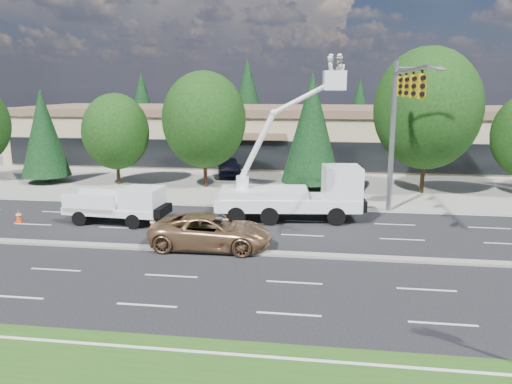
# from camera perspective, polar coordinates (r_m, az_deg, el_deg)

# --- Properties ---
(ground) EXTENTS (140.00, 140.00, 0.00)m
(ground) POSITION_cam_1_polar(r_m,az_deg,el_deg) (23.66, -7.34, -6.70)
(ground) COLOR black
(ground) RESTS_ON ground
(concrete_apron) EXTENTS (140.00, 22.00, 0.01)m
(concrete_apron) POSITION_cam_1_polar(r_m,az_deg,el_deg) (42.70, -0.27, 1.81)
(concrete_apron) COLOR gray
(concrete_apron) RESTS_ON ground
(road_median) EXTENTS (120.00, 0.55, 0.12)m
(road_median) POSITION_cam_1_polar(r_m,az_deg,el_deg) (23.64, -7.34, -6.56)
(road_median) COLOR gray
(road_median) RESTS_ON ground
(strip_mall) EXTENTS (50.40, 15.40, 5.50)m
(strip_mall) POSITION_cam_1_polar(r_m,az_deg,el_deg) (52.14, 1.32, 6.78)
(strip_mall) COLOR tan
(strip_mall) RESTS_ON ground
(tree_front_b) EXTENTS (3.78, 3.78, 7.44)m
(tree_front_b) POSITION_cam_1_polar(r_m,az_deg,el_deg) (42.89, -23.12, 6.27)
(tree_front_b) COLOR #332114
(tree_front_b) RESTS_ON ground
(tree_front_c) EXTENTS (5.09, 5.09, 7.07)m
(tree_front_c) POSITION_cam_1_polar(r_m,az_deg,el_deg) (40.12, -15.73, 6.66)
(tree_front_c) COLOR #332114
(tree_front_c) RESTS_ON ground
(tree_front_d) EXTENTS (6.28, 6.28, 8.71)m
(tree_front_d) POSITION_cam_1_polar(r_m,az_deg,el_deg) (37.78, -5.94, 8.21)
(tree_front_d) COLOR #332114
(tree_front_d) RESTS_ON ground
(tree_front_e) EXTENTS (4.37, 4.37, 8.61)m
(tree_front_e) POSITION_cam_1_polar(r_m,az_deg,el_deg) (36.73, 6.38, 7.34)
(tree_front_e) COLOR #332114
(tree_front_e) RESTS_ON ground
(tree_front_f) EXTENTS (7.42, 7.42, 10.29)m
(tree_front_f) POSITION_cam_1_polar(r_m,az_deg,el_deg) (37.27, 18.98, 9.00)
(tree_front_f) COLOR #332114
(tree_front_f) RESTS_ON ground
(tree_back_a) EXTENTS (4.80, 4.80, 9.47)m
(tree_back_a) POSITION_cam_1_polar(r_m,az_deg,el_deg) (68.05, -12.87, 9.60)
(tree_back_a) COLOR #332114
(tree_back_a) RESTS_ON ground
(tree_back_b) EXTENTS (5.60, 5.60, 11.04)m
(tree_back_b) POSITION_cam_1_polar(r_m,az_deg,el_deg) (64.41, -0.98, 10.52)
(tree_back_b) COLOR #332114
(tree_back_b) RESTS_ON ground
(tree_back_c) EXTENTS (4.36, 4.36, 8.59)m
(tree_back_c) POSITION_cam_1_polar(r_m,az_deg,el_deg) (63.78, 11.71, 9.09)
(tree_back_c) COLOR #332114
(tree_back_c) RESTS_ON ground
(tree_back_d) EXTENTS (5.35, 5.35, 10.54)m
(tree_back_d) POSITION_cam_1_polar(r_m,az_deg,el_deg) (65.58, 22.41, 9.43)
(tree_back_d) COLOR #332114
(tree_back_d) RESTS_ON ground
(signal_mast) EXTENTS (2.76, 10.16, 9.00)m
(signal_mast) POSITION_cam_1_polar(r_m,az_deg,el_deg) (28.95, 16.06, 8.58)
(signal_mast) COLOR gray
(signal_mast) RESTS_ON ground
(utility_pickup) EXTENTS (5.56, 2.44, 2.09)m
(utility_pickup) POSITION_cam_1_polar(r_m,az_deg,el_deg) (28.90, -15.15, -1.81)
(utility_pickup) COLOR white
(utility_pickup) RESTS_ON ground
(bucket_truck) EXTENTS (8.44, 3.48, 9.26)m
(bucket_truck) POSITION_cam_1_polar(r_m,az_deg,el_deg) (28.47, 5.23, 0.68)
(bucket_truck) COLOR white
(bucket_truck) RESTS_ON ground
(traffic_cone_a) EXTENTS (0.40, 0.40, 0.70)m
(traffic_cone_a) POSITION_cam_1_polar(r_m,az_deg,el_deg) (31.32, -25.49, -2.50)
(traffic_cone_a) COLOR #DD3C07
(traffic_cone_a) RESTS_ON ground
(traffic_cone_b) EXTENTS (0.40, 0.40, 0.70)m
(traffic_cone_b) POSITION_cam_1_polar(r_m,az_deg,el_deg) (27.36, -11.73, -3.53)
(traffic_cone_b) COLOR #DD3C07
(traffic_cone_b) RESTS_ON ground
(traffic_cone_c) EXTENTS (0.40, 0.40, 0.70)m
(traffic_cone_c) POSITION_cam_1_polar(r_m,az_deg,el_deg) (27.14, -3.50, -3.42)
(traffic_cone_c) COLOR #DD3C07
(traffic_cone_c) RESTS_ON ground
(minivan) EXTENTS (5.79, 2.71, 1.60)m
(minivan) POSITION_cam_1_polar(r_m,az_deg,el_deg) (23.78, -5.12, -4.52)
(minivan) COLOR #956E48
(minivan) RESTS_ON ground
(parked_car_west) EXTENTS (2.93, 4.99, 1.59)m
(parked_car_west) POSITION_cam_1_polar(r_m,az_deg,el_deg) (42.74, -3.08, 2.87)
(parked_car_west) COLOR black
(parked_car_west) RESTS_ON ground
(parked_car_east) EXTENTS (2.41, 5.26, 1.67)m
(parked_car_east) POSITION_cam_1_polar(r_m,az_deg,el_deg) (38.23, 10.58, 1.67)
(parked_car_east) COLOR black
(parked_car_east) RESTS_ON ground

